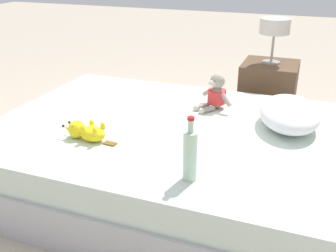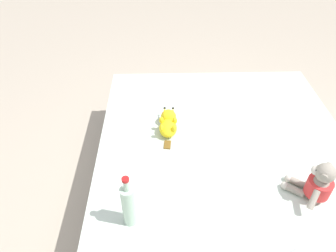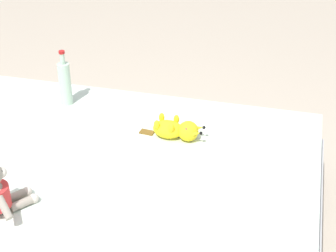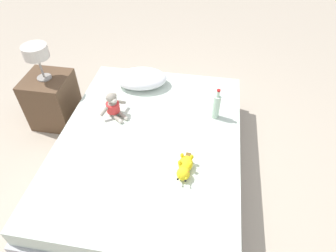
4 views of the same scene
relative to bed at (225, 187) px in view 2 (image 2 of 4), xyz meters
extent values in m
plane|color=#B7A893|center=(0.00, 0.00, -0.21)|extent=(16.00, 16.00, 0.00)
cube|color=#B2B2B7|center=(0.00, 0.00, -0.08)|extent=(1.58, 2.06, 0.25)
cube|color=silver|center=(0.00, 0.00, 0.13)|extent=(1.53, 2.00, 0.16)
ellipsoid|color=#9E9384|center=(-0.39, 0.25, 0.29)|extent=(0.15, 0.15, 0.15)
cylinder|color=red|center=(-0.39, 0.25, 0.29)|extent=(0.17, 0.17, 0.09)
sphere|color=#9E9384|center=(-0.39, 0.25, 0.40)|extent=(0.10, 0.10, 0.10)
ellipsoid|color=beige|center=(-0.35, 0.22, 0.39)|extent=(0.07, 0.08, 0.04)
sphere|color=black|center=(-0.34, 0.24, 0.41)|extent=(0.01, 0.01, 0.01)
sphere|color=black|center=(-0.37, 0.21, 0.41)|extent=(0.01, 0.01, 0.01)
cylinder|color=#9E9384|center=(-0.36, 0.28, 0.41)|extent=(0.03, 0.03, 0.03)
cylinder|color=#9E9384|center=(-0.41, 0.21, 0.41)|extent=(0.03, 0.03, 0.03)
cylinder|color=#9E9384|center=(-0.33, 0.32, 0.30)|extent=(0.08, 0.09, 0.08)
cylinder|color=#9E9384|center=(-0.44, 0.17, 0.30)|extent=(0.08, 0.09, 0.08)
cylinder|color=#9E9384|center=(-0.29, 0.21, 0.23)|extent=(0.10, 0.09, 0.04)
cylinder|color=#9E9384|center=(-0.33, 0.17, 0.23)|extent=(0.10, 0.09, 0.04)
sphere|color=beige|center=(-0.25, 0.18, 0.23)|extent=(0.04, 0.04, 0.04)
sphere|color=beige|center=(-0.29, 0.14, 0.23)|extent=(0.04, 0.04, 0.04)
ellipsoid|color=yellow|center=(0.35, -0.26, 0.25)|extent=(0.12, 0.16, 0.08)
sphere|color=yellow|center=(0.34, -0.37, 0.26)|extent=(0.10, 0.10, 0.10)
cone|color=yellow|center=(0.37, -0.41, 0.27)|extent=(0.03, 0.06, 0.05)
sphere|color=black|center=(0.36, -0.44, 0.28)|extent=(0.02, 0.02, 0.02)
cone|color=yellow|center=(0.31, -0.41, 0.27)|extent=(0.03, 0.06, 0.05)
sphere|color=black|center=(0.31, -0.44, 0.28)|extent=(0.02, 0.02, 0.02)
sphere|color=red|center=(0.37, -0.37, 0.29)|extent=(0.02, 0.02, 0.02)
sphere|color=red|center=(0.31, -0.37, 0.29)|extent=(0.02, 0.02, 0.02)
ellipsoid|color=yellow|center=(0.39, -0.30, 0.29)|extent=(0.03, 0.03, 0.05)
ellipsoid|color=yellow|center=(0.30, -0.29, 0.29)|extent=(0.03, 0.03, 0.05)
ellipsoid|color=yellow|center=(0.39, -0.22, 0.29)|extent=(0.03, 0.03, 0.05)
ellipsoid|color=yellow|center=(0.31, -0.22, 0.29)|extent=(0.03, 0.03, 0.05)
cube|color=brown|center=(0.35, -0.15, 0.22)|extent=(0.05, 0.07, 0.01)
cylinder|color=#B2D1B7|center=(0.54, 0.36, 0.33)|extent=(0.07, 0.07, 0.24)
cylinder|color=#B2D1B7|center=(0.54, 0.36, 0.48)|extent=(0.03, 0.03, 0.06)
cylinder|color=red|center=(0.54, 0.36, 0.51)|extent=(0.03, 0.03, 0.01)
camera|label=1|loc=(2.03, 0.82, 1.17)|focal=42.07mm
camera|label=2|loc=(0.39, 1.19, 1.51)|focal=32.88mm
camera|label=3|loc=(-1.82, -0.83, 1.60)|focal=57.31mm
camera|label=4|loc=(0.45, -1.68, 2.02)|focal=31.34mm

